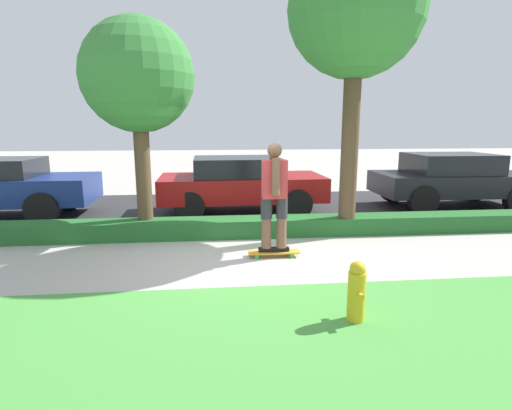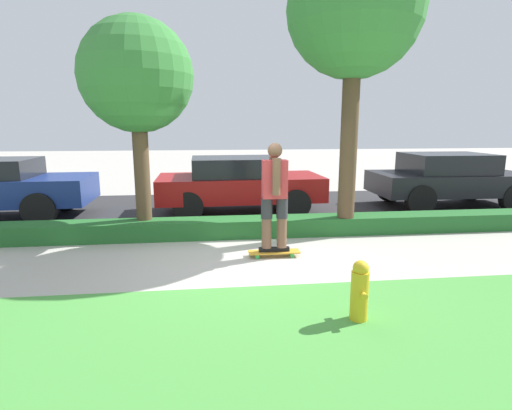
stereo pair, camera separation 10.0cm
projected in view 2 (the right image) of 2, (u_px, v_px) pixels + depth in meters
ground_plane at (249, 262)px, 6.45m from camera, size 60.00×60.00×0.00m
grass_lawn_strip at (283, 376)px, 3.53m from camera, size 18.63×4.00×0.01m
street_asphalt at (234, 209)px, 10.54m from camera, size 18.63×5.00×0.01m
hedge_row at (241, 227)px, 7.97m from camera, size 18.63×0.60×0.36m
skateboard at (274, 252)px, 6.73m from camera, size 0.87×0.24×0.09m
skater_person at (275, 195)px, 6.54m from camera, size 0.52×0.47×1.81m
tree_near at (137, 78)px, 7.35m from camera, size 2.10×2.10×4.13m
tree_mid at (355, 12)px, 7.29m from camera, size 2.52×2.52×5.54m
parked_car_middle at (239, 183)px, 10.04m from camera, size 4.11×1.96×1.39m
parked_car_rear at (448, 178)px, 10.74m from camera, size 4.08×1.94×1.44m
fire_hydrant at (360, 291)px, 4.48m from camera, size 0.20×0.32×0.71m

